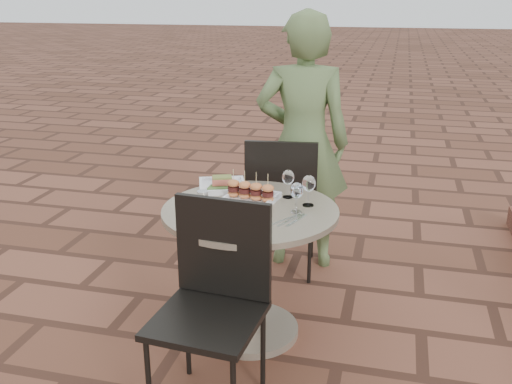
% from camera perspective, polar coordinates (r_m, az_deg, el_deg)
% --- Properties ---
extents(ground, '(60.00, 60.00, 0.00)m').
position_cam_1_polar(ground, '(3.40, 1.74, -11.98)').
color(ground, brown).
rests_on(ground, ground).
extents(cafe_table, '(0.90, 0.90, 0.73)m').
position_cam_1_polar(cafe_table, '(2.99, -0.56, -6.04)').
color(cafe_table, gray).
rests_on(cafe_table, ground).
extents(chair_far, '(0.49, 0.49, 0.93)m').
position_cam_1_polar(chair_far, '(3.61, 2.60, -0.40)').
color(chair_far, black).
rests_on(chair_far, ground).
extents(chair_near, '(0.47, 0.47, 0.93)m').
position_cam_1_polar(chair_near, '(2.51, -4.13, -9.65)').
color(chair_near, black).
rests_on(chair_near, ground).
extents(diner, '(0.66, 0.48, 1.68)m').
position_cam_1_polar(diner, '(3.73, 4.68, 4.87)').
color(diner, '#4E6336').
rests_on(diner, ground).
extents(plate_salmon, '(0.32, 0.32, 0.07)m').
position_cam_1_polar(plate_salmon, '(3.19, -3.40, 0.72)').
color(plate_salmon, white).
rests_on(plate_salmon, cafe_table).
extents(plate_sliders, '(0.29, 0.29, 0.16)m').
position_cam_1_polar(plate_sliders, '(2.98, -0.56, -0.22)').
color(plate_sliders, white).
rests_on(plate_sliders, cafe_table).
extents(plate_tuna, '(0.30, 0.30, 0.03)m').
position_cam_1_polar(plate_tuna, '(2.64, -1.24, -3.45)').
color(plate_tuna, white).
rests_on(plate_tuna, cafe_table).
extents(wine_glass_right, '(0.07, 0.07, 0.15)m').
position_cam_1_polar(wine_glass_right, '(2.82, 4.09, 0.07)').
color(wine_glass_right, white).
rests_on(wine_glass_right, cafe_table).
extents(wine_glass_mid, '(0.07, 0.07, 0.15)m').
position_cam_1_polar(wine_glass_mid, '(3.02, 3.23, 1.41)').
color(wine_glass_mid, white).
rests_on(wine_glass_mid, cafe_table).
extents(wine_glass_far, '(0.07, 0.07, 0.16)m').
position_cam_1_polar(wine_glass_far, '(2.91, 5.30, 0.79)').
color(wine_glass_far, white).
rests_on(wine_glass_far, cafe_table).
extents(steel_ramekin, '(0.07, 0.07, 0.04)m').
position_cam_1_polar(steel_ramekin, '(3.03, -5.35, -0.31)').
color(steel_ramekin, silver).
rests_on(steel_ramekin, cafe_table).
extents(cutlery_set, '(0.18, 0.24, 0.00)m').
position_cam_1_polar(cutlery_set, '(2.75, 3.52, -2.81)').
color(cutlery_set, silver).
rests_on(cutlery_set, cafe_table).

